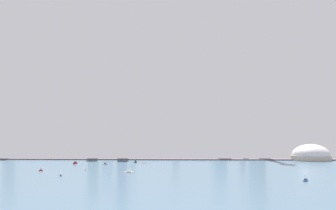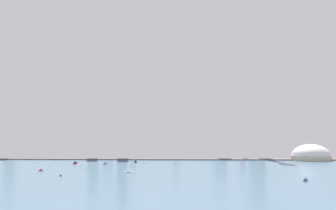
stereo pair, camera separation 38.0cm
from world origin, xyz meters
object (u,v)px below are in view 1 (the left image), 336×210
at_px(skyscraper_2, 215,147).
at_px(skyscraper_7, 133,139).
at_px(skyscraper_0, 122,123).
at_px(skyscraper_9, 93,135).
at_px(skyscraper_3, 220,143).
at_px(skyscraper_8, 254,130).
at_px(skyscraper_4, 10,132).
at_px(channel_buoy_2, 82,164).
at_px(boat_5, 129,172).
at_px(boat_1, 61,175).
at_px(boat_6, 41,170).
at_px(boat_2, 306,180).
at_px(boat_4, 105,164).
at_px(skyscraper_5, 242,149).
at_px(channel_buoy_1, 86,170).
at_px(boat_0, 136,162).
at_px(boat_7, 75,163).
at_px(skyscraper_6, 176,142).
at_px(skyscraper_1, 108,141).
at_px(airplane, 141,83).
at_px(observation_tower, 262,94).
at_px(stadium_dome, 311,156).
at_px(channel_buoy_0, 243,164).

distance_m(skyscraper_2, skyscraper_7, 203.89).
relative_size(skyscraper_0, skyscraper_9, 1.29).
bearing_deg(skyscraper_3, skyscraper_8, 24.14).
distance_m(skyscraper_4, channel_buoy_2, 274.61).
xyz_separation_m(skyscraper_8, boat_5, (-262.21, -336.82, -64.19)).
distance_m(skyscraper_3, skyscraper_9, 294.93).
distance_m(skyscraper_9, channel_buoy_2, 148.38).
height_order(boat_1, boat_6, boat_1).
relative_size(boat_2, boat_4, 1.50).
distance_m(skyscraper_5, boat_5, 370.22).
relative_size(boat_2, channel_buoy_1, 6.59).
xyz_separation_m(boat_0, boat_2, (272.07, -278.71, -0.56)).
bearing_deg(boat_7, channel_buoy_2, -121.21).
bearing_deg(boat_7, skyscraper_0, -25.50).
xyz_separation_m(skyscraper_5, skyscraper_8, (33.55, 46.44, 42.67)).
height_order(skyscraper_4, skyscraper_6, skyscraper_4).
relative_size(skyscraper_1, skyscraper_8, 0.54).
bearing_deg(skyscraper_0, skyscraper_8, 5.35).
relative_size(boat_0, boat_6, 1.43).
distance_m(skyscraper_3, channel_buoy_1, 371.11).
height_order(boat_5, airplane, airplane).
relative_size(observation_tower, airplane, 11.75).
distance_m(skyscraper_2, channel_buoy_2, 343.88).
relative_size(skyscraper_5, boat_4, 4.20).
relative_size(skyscraper_0, boat_1, 13.60).
relative_size(stadium_dome, boat_0, 8.31).
distance_m(skyscraper_7, channel_buoy_2, 235.63).
bearing_deg(skyscraper_5, skyscraper_2, 137.76).
distance_m(skyscraper_5, channel_buoy_2, 369.04).
relative_size(skyscraper_1, channel_buoy_1, 27.42).
bearing_deg(airplane, skyscraper_7, 10.70).
distance_m(boat_2, boat_5, 281.69).
xyz_separation_m(stadium_dome, skyscraper_8, (-112.67, 80.80, 55.70)).
distance_m(skyscraper_0, skyscraper_2, 231.31).
bearing_deg(airplane, channel_buoy_2, 135.46).
bearing_deg(stadium_dome, boat_5, -145.67).
relative_size(skyscraper_5, channel_buoy_0, 21.19).
distance_m(boat_0, boat_7, 122.49).
relative_size(skyscraper_8, boat_4, 11.58).
xyz_separation_m(boat_0, channel_buoy_1, (-72.57, -147.89, -0.44)).
xyz_separation_m(skyscraper_9, boat_0, (108.14, -100.45, -52.42)).
bearing_deg(skyscraper_2, boat_0, -137.84).
height_order(skyscraper_1, airplane, airplane).
distance_m(skyscraper_0, channel_buoy_1, 285.23).
height_order(boat_4, boat_7, boat_4).
relative_size(skyscraper_1, boat_1, 6.16).
bearing_deg(skyscraper_4, airplane, -3.70).
xyz_separation_m(skyscraper_8, boat_7, (-388.57, -181.17, -63.45)).
distance_m(skyscraper_9, boat_6, 269.25).
distance_m(boat_5, channel_buoy_1, 87.12).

